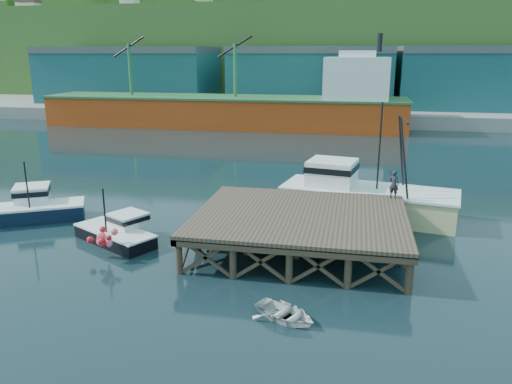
% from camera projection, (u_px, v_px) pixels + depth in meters
% --- Properties ---
extents(ground, '(300.00, 300.00, 0.00)m').
position_uv_depth(ground, '(209.00, 241.00, 30.21)').
color(ground, black).
rests_on(ground, ground).
extents(wharf, '(12.00, 10.00, 2.62)m').
position_uv_depth(wharf, '(300.00, 218.00, 28.47)').
color(wharf, brown).
rests_on(wharf, ground).
extents(far_quay, '(160.00, 40.00, 2.00)m').
position_uv_depth(far_quay, '(313.00, 107.00, 96.06)').
color(far_quay, gray).
rests_on(far_quay, ground).
extents(warehouse_left, '(32.00, 16.00, 9.00)m').
position_uv_depth(warehouse_left, '(131.00, 78.00, 96.53)').
color(warehouse_left, '#1A5559').
rests_on(warehouse_left, far_quay).
extents(warehouse_mid, '(28.00, 16.00, 9.00)m').
position_uv_depth(warehouse_mid, '(311.00, 79.00, 89.87)').
color(warehouse_mid, '#1A5559').
rests_on(warehouse_mid, far_quay).
extents(warehouse_right, '(30.00, 16.00, 9.00)m').
position_uv_depth(warehouse_right, '(489.00, 81.00, 84.16)').
color(warehouse_right, '#1A5559').
rests_on(warehouse_right, far_quay).
extents(cargo_ship, '(55.50, 10.00, 13.75)m').
position_uv_depth(cargo_ship, '(245.00, 106.00, 76.27)').
color(cargo_ship, '#C03F12').
rests_on(cargo_ship, ground).
extents(hillside, '(220.00, 50.00, 22.00)m').
position_uv_depth(hillside, '(325.00, 54.00, 121.72)').
color(hillside, '#2D511E').
rests_on(hillside, ground).
extents(boat_navy, '(7.14, 5.41, 4.25)m').
position_uv_depth(boat_navy, '(32.00, 207.00, 34.00)').
color(boat_navy, black).
rests_on(boat_navy, ground).
extents(boat_black, '(5.95, 5.08, 3.49)m').
position_uv_depth(boat_black, '(118.00, 232.00, 30.00)').
color(boat_black, black).
rests_on(boat_black, ground).
extents(trawler, '(12.39, 6.35, 7.91)m').
position_uv_depth(trawler, '(365.00, 194.00, 34.48)').
color(trawler, beige).
rests_on(trawler, ground).
extents(dinghy, '(3.56, 3.24, 0.60)m').
position_uv_depth(dinghy, '(285.00, 313.00, 21.26)').
color(dinghy, silver).
rests_on(dinghy, ground).
extents(dockworker, '(0.77, 0.66, 1.77)m').
position_uv_depth(dockworker, '(394.00, 184.00, 31.49)').
color(dockworker, '#212129').
rests_on(dockworker, wharf).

